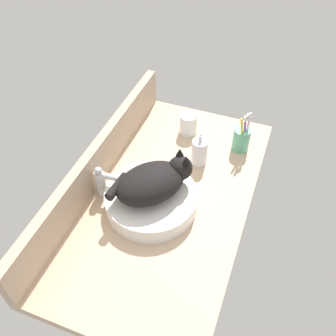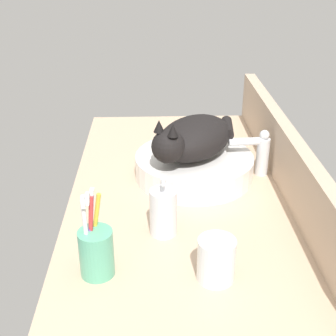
{
  "view_description": "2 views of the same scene",
  "coord_description": "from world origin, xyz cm",
  "px_view_note": "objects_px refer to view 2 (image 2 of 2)",
  "views": [
    {
      "loc": [
        -83.67,
        -31.96,
        107.56
      ],
      "look_at": [
        3.47,
        0.79,
        11.86
      ],
      "focal_mm": 40.0,
      "sensor_mm": 36.0,
      "label": 1
    },
    {
      "loc": [
        112.32,
        -7.71,
        62.44
      ],
      "look_at": [
        3.52,
        -3.91,
        7.55
      ],
      "focal_mm": 50.0,
      "sensor_mm": 36.0,
      "label": 2
    }
  ],
  "objects_px": {
    "cat": "(192,138)",
    "toothbrush_cup": "(96,250)",
    "soap_dispenser": "(163,212)",
    "water_glass": "(216,262)",
    "faucet": "(259,151)",
    "sink_basin": "(194,166)"
  },
  "relations": [
    {
      "from": "water_glass",
      "to": "toothbrush_cup",
      "type": "bearing_deg",
      "value": -95.87
    },
    {
      "from": "sink_basin",
      "to": "water_glass",
      "type": "xyz_separation_m",
      "value": [
        0.44,
        0.01,
        0.01
      ]
    },
    {
      "from": "soap_dispenser",
      "to": "toothbrush_cup",
      "type": "relative_size",
      "value": 0.77
    },
    {
      "from": "faucet",
      "to": "sink_basin",
      "type": "bearing_deg",
      "value": -86.98
    },
    {
      "from": "cat",
      "to": "water_glass",
      "type": "bearing_deg",
      "value": 1.92
    },
    {
      "from": "cat",
      "to": "faucet",
      "type": "bearing_deg",
      "value": 96.14
    },
    {
      "from": "faucet",
      "to": "cat",
      "type": "bearing_deg",
      "value": -83.86
    },
    {
      "from": "soap_dispenser",
      "to": "water_glass",
      "type": "height_order",
      "value": "soap_dispenser"
    },
    {
      "from": "sink_basin",
      "to": "toothbrush_cup",
      "type": "bearing_deg",
      "value": -29.28
    },
    {
      "from": "sink_basin",
      "to": "soap_dispenser",
      "type": "bearing_deg",
      "value": -18.82
    },
    {
      "from": "soap_dispenser",
      "to": "toothbrush_cup",
      "type": "distance_m",
      "value": 0.2
    },
    {
      "from": "soap_dispenser",
      "to": "toothbrush_cup",
      "type": "height_order",
      "value": "toothbrush_cup"
    },
    {
      "from": "sink_basin",
      "to": "faucet",
      "type": "distance_m",
      "value": 0.19
    },
    {
      "from": "soap_dispenser",
      "to": "cat",
      "type": "bearing_deg",
      "value": 162.04
    },
    {
      "from": "faucet",
      "to": "water_glass",
      "type": "xyz_separation_m",
      "value": [
        0.45,
        -0.18,
        -0.03
      ]
    },
    {
      "from": "toothbrush_cup",
      "to": "water_glass",
      "type": "height_order",
      "value": "toothbrush_cup"
    },
    {
      "from": "sink_basin",
      "to": "cat",
      "type": "relative_size",
      "value": 1.1
    },
    {
      "from": "cat",
      "to": "toothbrush_cup",
      "type": "relative_size",
      "value": 1.61
    },
    {
      "from": "faucet",
      "to": "soap_dispenser",
      "type": "xyz_separation_m",
      "value": [
        0.29,
        -0.28,
        -0.02
      ]
    },
    {
      "from": "cat",
      "to": "soap_dispenser",
      "type": "height_order",
      "value": "cat"
    },
    {
      "from": "sink_basin",
      "to": "faucet",
      "type": "xyz_separation_m",
      "value": [
        -0.01,
        0.18,
        0.04
      ]
    },
    {
      "from": "cat",
      "to": "toothbrush_cup",
      "type": "bearing_deg",
      "value": -29.06
    }
  ]
}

